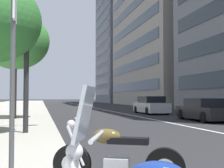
{
  "coord_description": "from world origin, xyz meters",
  "views": [
    {
      "loc": [
        -1.84,
        6.84,
        1.39
      ],
      "look_at": [
        10.61,
        3.91,
        1.95
      ],
      "focal_mm": 48.69,
      "sensor_mm": 36.0,
      "label": 1
    }
  ],
  "objects_px": {
    "motorcycle_nearest_camera": "(116,159)",
    "car_following_behind": "(151,105)",
    "car_lead_in_lane": "(205,110)",
    "street_tree_mid_sidewalk": "(15,41)",
    "parking_sign_by_curb": "(13,70)"
  },
  "relations": [
    {
      "from": "motorcycle_nearest_camera",
      "to": "car_following_behind",
      "type": "height_order",
      "value": "car_following_behind"
    },
    {
      "from": "motorcycle_nearest_camera",
      "to": "car_lead_in_lane",
      "type": "distance_m",
      "value": 14.2
    },
    {
      "from": "car_lead_in_lane",
      "to": "street_tree_mid_sidewalk",
      "type": "xyz_separation_m",
      "value": [
        2.48,
        10.95,
        4.11
      ]
    },
    {
      "from": "street_tree_mid_sidewalk",
      "to": "car_lead_in_lane",
      "type": "bearing_deg",
      "value": -102.76
    },
    {
      "from": "motorcycle_nearest_camera",
      "to": "street_tree_mid_sidewalk",
      "type": "xyz_separation_m",
      "value": [
        14.01,
        2.66,
        4.32
      ]
    },
    {
      "from": "car_following_behind",
      "to": "parking_sign_by_curb",
      "type": "relative_size",
      "value": 1.64
    },
    {
      "from": "parking_sign_by_curb",
      "to": "street_tree_mid_sidewalk",
      "type": "height_order",
      "value": "street_tree_mid_sidewalk"
    },
    {
      "from": "car_lead_in_lane",
      "to": "street_tree_mid_sidewalk",
      "type": "bearing_deg",
      "value": 79.2
    },
    {
      "from": "parking_sign_by_curb",
      "to": "street_tree_mid_sidewalk",
      "type": "relative_size",
      "value": 0.41
    },
    {
      "from": "car_following_behind",
      "to": "street_tree_mid_sidewalk",
      "type": "xyz_separation_m",
      "value": [
        -5.37,
        10.52,
        4.04
      ]
    },
    {
      "from": "street_tree_mid_sidewalk",
      "to": "parking_sign_by_curb",
      "type": "bearing_deg",
      "value": -175.5
    },
    {
      "from": "motorcycle_nearest_camera",
      "to": "car_following_behind",
      "type": "relative_size",
      "value": 0.46
    },
    {
      "from": "motorcycle_nearest_camera",
      "to": "parking_sign_by_curb",
      "type": "xyz_separation_m",
      "value": [
        -0.94,
        1.49,
        1.3
      ]
    },
    {
      "from": "motorcycle_nearest_camera",
      "to": "car_lead_in_lane",
      "type": "xyz_separation_m",
      "value": [
        11.53,
        -8.29,
        0.21
      ]
    },
    {
      "from": "car_lead_in_lane",
      "to": "parking_sign_by_curb",
      "type": "height_order",
      "value": "parking_sign_by_curb"
    }
  ]
}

